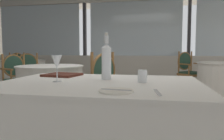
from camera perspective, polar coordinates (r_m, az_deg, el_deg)
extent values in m
plane|color=#756047|center=(3.21, -0.51, -12.96)|extent=(13.06, 13.06, 0.00)
cube|color=silver|center=(6.81, 5.75, 0.12)|extent=(10.00, 0.12, 0.85)
cube|color=silver|center=(7.77, -18.17, 9.61)|extent=(2.76, 0.02, 1.62)
cube|color=silver|center=(6.84, 5.85, 10.51)|extent=(2.76, 0.02, 1.62)
cube|color=#333338|center=(7.13, -7.00, 10.26)|extent=(0.08, 0.14, 1.62)
cube|color=#333338|center=(6.86, 19.18, 10.25)|extent=(0.08, 0.14, 1.62)
cube|color=white|center=(1.58, -3.39, -3.45)|extent=(1.42, 1.04, 0.02)
cube|color=white|center=(1.68, -3.32, -16.47)|extent=(1.38, 1.01, 0.74)
cylinder|color=silver|center=(1.20, 1.03, -5.38)|extent=(0.19, 0.19, 0.01)
cube|color=silver|center=(1.19, 1.03, -5.13)|extent=(0.17, 0.04, 0.00)
cube|color=silver|center=(1.19, 11.61, -5.65)|extent=(0.04, 0.18, 0.00)
cylinder|color=white|center=(1.70, -1.45, 1.63)|extent=(0.07, 0.07, 0.24)
cone|color=white|center=(1.70, -1.46, 6.23)|extent=(0.07, 0.07, 0.03)
cylinder|color=white|center=(1.70, -1.46, 7.74)|extent=(0.03, 0.03, 0.06)
sphere|color=silver|center=(1.71, -1.47, 9.15)|extent=(0.03, 0.03, 0.03)
cylinder|color=white|center=(1.63, -13.88, -2.90)|extent=(0.06, 0.06, 0.00)
cylinder|color=white|center=(1.62, -13.91, -1.26)|extent=(0.01, 0.01, 0.09)
cone|color=white|center=(1.62, -13.98, 2.01)|extent=(0.08, 0.08, 0.10)
cylinder|color=white|center=(1.57, 7.82, -1.57)|extent=(0.06, 0.06, 0.09)
cube|color=#512319|center=(2.01, -12.60, -1.21)|extent=(0.32, 0.30, 0.02)
cube|color=olive|center=(5.44, 19.66, -1.08)|extent=(0.65, 0.65, 0.05)
cube|color=#284738|center=(5.44, 19.67, -0.63)|extent=(0.59, 0.59, 0.04)
cylinder|color=olive|center=(5.49, 22.55, -3.60)|extent=(0.04, 0.04, 0.42)
cylinder|color=olive|center=(5.19, 19.69, -3.98)|extent=(0.04, 0.04, 0.42)
cylinder|color=olive|center=(5.75, 19.50, -3.14)|extent=(0.04, 0.04, 0.42)
cylinder|color=olive|center=(5.47, 16.62, -3.47)|extent=(0.04, 0.04, 0.42)
cylinder|color=olive|center=(5.71, 19.64, 1.97)|extent=(0.04, 0.04, 0.51)
cylinder|color=olive|center=(5.42, 16.76, 1.92)|extent=(0.04, 0.04, 0.51)
ellipsoid|color=#284738|center=(5.57, 18.13, 2.21)|extent=(0.34, 0.28, 0.43)
torus|color=olive|center=(5.57, 18.13, 2.21)|extent=(0.36, 0.30, 0.44)
cube|color=olive|center=(5.60, 21.63, 1.53)|extent=(0.26, 0.31, 0.03)
cylinder|color=olive|center=(5.51, 22.70, 0.30)|extent=(0.03, 0.03, 0.22)
cube|color=olive|center=(5.23, 18.03, 1.42)|extent=(0.26, 0.31, 0.03)
cylinder|color=olive|center=(5.14, 19.11, 0.11)|extent=(0.03, 0.03, 0.22)
cylinder|color=white|center=(6.18, -22.23, 2.36)|extent=(1.21, 1.21, 0.02)
cylinder|color=white|center=(6.21, -22.12, -1.16)|extent=(1.18, 1.18, 0.74)
cube|color=olive|center=(5.26, -21.06, -1.32)|extent=(0.65, 0.65, 0.05)
cube|color=#284738|center=(5.26, -21.07, -0.85)|extent=(0.60, 0.60, 0.04)
cylinder|color=olive|center=(5.47, -23.33, -3.66)|extent=(0.04, 0.04, 0.42)
cylinder|color=olive|center=(5.51, -19.18, -3.47)|extent=(0.04, 0.04, 0.42)
cylinder|color=olive|center=(5.07, -22.95, -4.28)|extent=(0.04, 0.04, 0.42)
cylinder|color=olive|center=(5.12, -18.48, -4.06)|extent=(0.04, 0.04, 0.42)
cylinder|color=olive|center=(5.02, -23.13, 1.35)|extent=(0.04, 0.04, 0.48)
cylinder|color=olive|center=(5.07, -18.63, 1.51)|extent=(0.04, 0.04, 0.48)
ellipsoid|color=#284738|center=(5.03, -20.86, 1.69)|extent=(0.34, 0.28, 0.40)
torus|color=olive|center=(5.03, -20.86, 1.69)|extent=(0.34, 0.28, 0.41)
cube|color=olive|center=(5.24, -23.88, 1.26)|extent=(0.26, 0.31, 0.03)
cylinder|color=olive|center=(5.39, -23.95, 0.17)|extent=(0.03, 0.03, 0.22)
cube|color=olive|center=(5.30, -18.48, 1.45)|extent=(0.26, 0.31, 0.03)
cylinder|color=olive|center=(5.44, -18.70, 0.37)|extent=(0.03, 0.03, 0.22)
cube|color=olive|center=(7.14, -22.94, 0.17)|extent=(0.65, 0.65, 0.05)
cube|color=#284738|center=(7.14, -22.95, 0.52)|extent=(0.60, 0.60, 0.04)
cylinder|color=olive|center=(6.98, -21.09, -1.82)|extent=(0.04, 0.04, 0.42)
cylinder|color=olive|center=(6.95, -24.37, -1.96)|extent=(0.04, 0.04, 0.42)
cylinder|color=olive|center=(7.38, -21.47, -1.49)|extent=(0.04, 0.04, 0.42)
cylinder|color=olive|center=(7.34, -24.57, -1.62)|extent=(0.04, 0.04, 0.42)
cylinder|color=olive|center=(7.34, -21.59, 2.37)|extent=(0.04, 0.04, 0.47)
cylinder|color=olive|center=(7.31, -24.71, 2.26)|extent=(0.04, 0.04, 0.47)
ellipsoid|color=#284738|center=(7.34, -23.16, 2.50)|extent=(0.34, 0.28, 0.40)
torus|color=olive|center=(7.34, -23.16, 2.50)|extent=(0.34, 0.28, 0.41)
cube|color=olive|center=(7.13, -20.99, 2.20)|extent=(0.26, 0.31, 0.03)
cylinder|color=olive|center=(7.00, -20.82, 1.26)|extent=(0.03, 0.03, 0.22)
cube|color=olive|center=(7.09, -25.00, 2.06)|extent=(0.26, 0.31, 0.03)
cylinder|color=olive|center=(6.95, -24.90, 1.11)|extent=(0.03, 0.03, 0.22)
cylinder|color=white|center=(3.51, -15.60, 0.94)|extent=(1.01, 1.01, 0.02)
cylinder|color=white|center=(3.56, -15.46, -5.20)|extent=(0.98, 0.98, 0.74)
cube|color=olive|center=(2.93, -5.35, -6.25)|extent=(0.62, 0.62, 0.05)
cube|color=#284738|center=(2.92, -5.35, -5.42)|extent=(0.57, 0.57, 0.04)
cylinder|color=olive|center=(2.98, -10.84, -10.48)|extent=(0.04, 0.04, 0.39)
cylinder|color=olive|center=(3.26, -5.53, -9.12)|extent=(0.04, 0.04, 0.39)
cylinder|color=olive|center=(2.71, -5.04, -11.99)|extent=(0.04, 0.04, 0.39)
cylinder|color=olive|center=(3.01, 0.17, -10.28)|extent=(0.04, 0.04, 0.39)
cylinder|color=olive|center=(2.61, -5.12, -1.20)|extent=(0.04, 0.04, 0.53)
cylinder|color=olive|center=(2.92, 0.17, -0.55)|extent=(0.04, 0.04, 0.53)
ellipsoid|color=#284738|center=(2.75, -2.09, -0.33)|extent=(0.22, 0.37, 0.44)
torus|color=olive|center=(2.75, -2.09, -0.33)|extent=(0.23, 0.42, 0.45)
cube|color=olive|center=(2.73, -9.24, -1.90)|extent=(0.35, 0.20, 0.03)
cylinder|color=olive|center=(2.85, -11.17, -3.89)|extent=(0.03, 0.03, 0.22)
cube|color=olive|center=(3.10, -2.53, -1.06)|extent=(0.35, 0.20, 0.03)
cylinder|color=olive|center=(3.20, -4.46, -2.86)|extent=(0.03, 0.03, 0.22)
cube|color=olive|center=(4.24, -22.43, -2.89)|extent=(0.62, 0.62, 0.05)
cube|color=#284738|center=(4.24, -22.45, -2.31)|extent=(0.57, 0.57, 0.04)
cylinder|color=olive|center=(4.22, -18.58, -6.00)|extent=(0.04, 0.04, 0.41)
cylinder|color=olive|center=(4.01, -23.34, -6.70)|extent=(0.04, 0.04, 0.41)
cylinder|color=olive|center=(4.55, -21.44, -5.31)|extent=(0.04, 0.04, 0.41)
cylinder|color=olive|center=(4.36, -25.95, -5.89)|extent=(0.04, 0.04, 0.41)
cylinder|color=olive|center=(4.49, -21.63, 0.88)|extent=(0.04, 0.04, 0.47)
cylinder|color=olive|center=(4.30, -26.19, 0.56)|extent=(0.04, 0.04, 0.47)
ellipsoid|color=#284738|center=(4.40, -23.96, 1.04)|extent=(0.22, 0.37, 0.40)
torus|color=olive|center=(4.40, -23.96, 1.04)|extent=(0.21, 0.38, 0.41)
cube|color=olive|center=(4.33, -19.55, 0.61)|extent=(0.35, 0.20, 0.03)
cylinder|color=olive|center=(4.23, -18.46, -0.96)|extent=(0.03, 0.03, 0.22)
cube|color=olive|center=(4.08, -25.42, 0.18)|extent=(0.35, 0.20, 0.03)
cylinder|color=olive|center=(3.97, -24.42, -1.51)|extent=(0.03, 0.03, 0.22)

